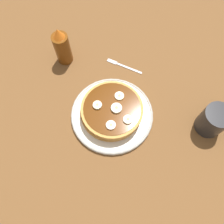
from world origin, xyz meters
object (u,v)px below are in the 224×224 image
(pancake_stack, at_px, (111,111))
(banana_slice_0, at_px, (116,108))
(banana_slice_3, at_px, (119,96))
(fork, at_px, (122,65))
(banana_slice_2, at_px, (128,120))
(banana_slice_4, at_px, (111,125))
(syrup_bottle, at_px, (62,47))
(plate, at_px, (112,115))
(banana_slice_1, at_px, (97,105))
(coffee_mug, at_px, (214,120))

(pancake_stack, bearing_deg, banana_slice_0, -44.57)
(pancake_stack, height_order, banana_slice_3, banana_slice_3)
(fork, bearing_deg, banana_slice_3, -130.99)
(banana_slice_2, distance_m, banana_slice_3, 0.08)
(banana_slice_3, distance_m, fork, 0.16)
(banana_slice_0, xyz_separation_m, fork, (0.13, 0.14, -0.06))
(banana_slice_0, distance_m, banana_slice_4, 0.05)
(fork, bearing_deg, syrup_bottle, 136.13)
(pancake_stack, distance_m, fork, 0.19)
(banana_slice_4, bearing_deg, plate, 50.88)
(pancake_stack, distance_m, syrup_bottle, 0.27)
(banana_slice_1, height_order, banana_slice_3, banana_slice_1)
(coffee_mug, bearing_deg, banana_slice_4, 148.30)
(pancake_stack, distance_m, banana_slice_3, 0.05)
(plate, xyz_separation_m, banana_slice_3, (0.04, 0.02, 0.05))
(banana_slice_3, bearing_deg, pancake_stack, -157.04)
(banana_slice_4, relative_size, syrup_bottle, 0.19)
(banana_slice_0, height_order, banana_slice_2, banana_slice_0)
(pancake_stack, bearing_deg, banana_slice_1, 133.64)
(banana_slice_4, distance_m, syrup_bottle, 0.31)
(pancake_stack, bearing_deg, fork, 43.05)
(banana_slice_1, relative_size, banana_slice_2, 0.96)
(banana_slice_1, relative_size, coffee_mug, 0.23)
(plate, distance_m, pancake_stack, 0.03)
(coffee_mug, bearing_deg, plate, 137.92)
(banana_slice_4, xyz_separation_m, fork, (0.17, 0.17, -0.06))
(banana_slice_0, bearing_deg, syrup_bottle, 93.18)
(banana_slice_3, distance_m, syrup_bottle, 0.26)
(plate, xyz_separation_m, banana_slice_0, (0.01, -0.01, 0.05))
(banana_slice_0, height_order, banana_slice_1, same)
(banana_slice_1, bearing_deg, banana_slice_3, -10.25)
(plate, bearing_deg, pancake_stack, 143.99)
(banana_slice_2, xyz_separation_m, fork, (0.12, 0.19, -0.06))
(banana_slice_2, bearing_deg, plate, 104.94)
(pancake_stack, distance_m, banana_slice_2, 0.06)
(banana_slice_2, distance_m, fork, 0.23)
(syrup_bottle, bearing_deg, coffee_mug, -64.14)
(banana_slice_2, relative_size, banana_slice_4, 1.00)
(fork, bearing_deg, banana_slice_1, -149.32)
(plate, distance_m, banana_slice_0, 0.05)
(banana_slice_3, relative_size, banana_slice_4, 1.00)
(banana_slice_1, distance_m, banana_slice_4, 0.07)
(banana_slice_2, bearing_deg, syrup_bottle, 93.75)
(plate, bearing_deg, syrup_bottle, 91.34)
(banana_slice_2, height_order, banana_slice_4, same)
(banana_slice_0, xyz_separation_m, banana_slice_2, (0.01, -0.05, -0.00))
(plate, relative_size, banana_slice_2, 9.18)
(plate, bearing_deg, banana_slice_3, 24.64)
(banana_slice_0, bearing_deg, banana_slice_2, -82.86)
(banana_slice_0, height_order, banana_slice_4, banana_slice_0)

